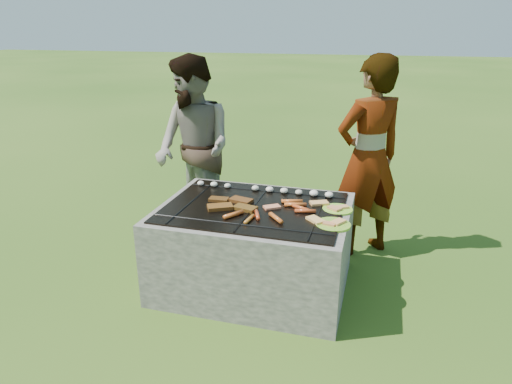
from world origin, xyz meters
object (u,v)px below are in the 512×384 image
plate_far (338,209)px  cook (369,158)px  plate_near (333,224)px  bystander (194,149)px  fire_pit (254,249)px

plate_far → cook: cook is taller
plate_near → bystander: (-1.30, 0.86, 0.18)m
plate_far → cook: 0.71m
fire_pit → bystander: 1.14m
fire_pit → bystander: size_ratio=0.82×
plate_far → cook: size_ratio=0.16×
plate_far → bystander: 1.44m
fire_pit → plate_near: bearing=-15.2°
fire_pit → plate_far: bearing=11.3°
cook → plate_near: bearing=42.5°
fire_pit → plate_near: (0.56, -0.15, 0.33)m
plate_near → plate_far: bearing=90.4°
cook → plate_far: bearing=38.6°
bystander → plate_far: bearing=10.4°
fire_pit → plate_near: 0.67m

